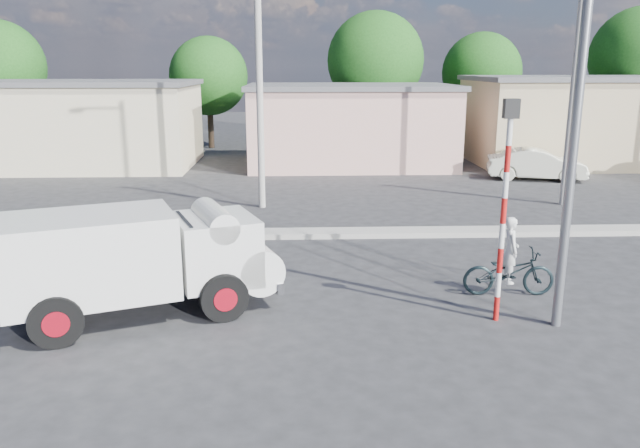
{
  "coord_description": "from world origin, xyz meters",
  "views": [
    {
      "loc": [
        -0.78,
        -9.99,
        4.95
      ],
      "look_at": [
        -0.22,
        4.33,
        1.3
      ],
      "focal_mm": 35.0,
      "sensor_mm": 36.0,
      "label": 1
    }
  ],
  "objects_px": {
    "truck": "(144,258)",
    "streetlight": "(573,65)",
    "cyclist": "(509,263)",
    "car_cream": "(536,164)",
    "traffic_pole": "(505,193)",
    "bicycle": "(509,272)"
  },
  "relations": [
    {
      "from": "bicycle",
      "to": "streetlight",
      "type": "relative_size",
      "value": 0.22
    },
    {
      "from": "cyclist",
      "to": "car_cream",
      "type": "bearing_deg",
      "value": -20.47
    },
    {
      "from": "truck",
      "to": "cyclist",
      "type": "distance_m",
      "value": 7.79
    },
    {
      "from": "truck",
      "to": "bicycle",
      "type": "height_order",
      "value": "truck"
    },
    {
      "from": "truck",
      "to": "car_cream",
      "type": "xyz_separation_m",
      "value": [
        13.76,
        15.0,
        -0.52
      ]
    },
    {
      "from": "cyclist",
      "to": "car_cream",
      "type": "distance_m",
      "value": 15.42
    },
    {
      "from": "truck",
      "to": "traffic_pole",
      "type": "distance_m",
      "value": 7.19
    },
    {
      "from": "cyclist",
      "to": "bicycle",
      "type": "bearing_deg",
      "value": 0.0
    },
    {
      "from": "truck",
      "to": "car_cream",
      "type": "bearing_deg",
      "value": 26.81
    },
    {
      "from": "truck",
      "to": "streetlight",
      "type": "distance_m",
      "value": 8.86
    },
    {
      "from": "traffic_pole",
      "to": "streetlight",
      "type": "distance_m",
      "value": 2.56
    },
    {
      "from": "truck",
      "to": "streetlight",
      "type": "relative_size",
      "value": 0.62
    },
    {
      "from": "car_cream",
      "to": "streetlight",
      "type": "relative_size",
      "value": 0.47
    },
    {
      "from": "bicycle",
      "to": "streetlight",
      "type": "distance_m",
      "value": 4.76
    },
    {
      "from": "cyclist",
      "to": "car_cream",
      "type": "relative_size",
      "value": 0.35
    },
    {
      "from": "truck",
      "to": "traffic_pole",
      "type": "height_order",
      "value": "traffic_pole"
    },
    {
      "from": "bicycle",
      "to": "car_cream",
      "type": "bearing_deg",
      "value": -20.47
    },
    {
      "from": "cyclist",
      "to": "streetlight",
      "type": "relative_size",
      "value": 0.16
    },
    {
      "from": "traffic_pole",
      "to": "bicycle",
      "type": "bearing_deg",
      "value": 63.42
    },
    {
      "from": "streetlight",
      "to": "cyclist",
      "type": "bearing_deg",
      "value": 98.09
    },
    {
      "from": "truck",
      "to": "bicycle",
      "type": "xyz_separation_m",
      "value": [
        7.73,
        0.81,
        -0.69
      ]
    },
    {
      "from": "traffic_pole",
      "to": "streetlight",
      "type": "height_order",
      "value": "streetlight"
    }
  ]
}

